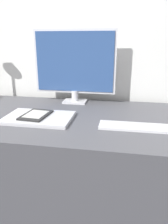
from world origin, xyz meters
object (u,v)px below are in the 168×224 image
at_px(monitor, 75,65).
at_px(laptop, 39,118).
at_px(keyboard, 134,127).
at_px(ereader, 36,115).

relative_size(monitor, laptop, 1.51).
height_order(monitor, keyboard, monitor).
relative_size(monitor, ereader, 2.77).
height_order(monitor, laptop, monitor).
bearing_deg(laptop, keyboard, -4.03).
distance_m(monitor, ereader, 0.44).
distance_m(laptop, ereader, 0.02).
bearing_deg(ereader, keyboard, -4.25).
xyz_separation_m(monitor, ereader, (-0.13, -0.36, -0.23)).
bearing_deg(ereader, laptop, -10.71).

